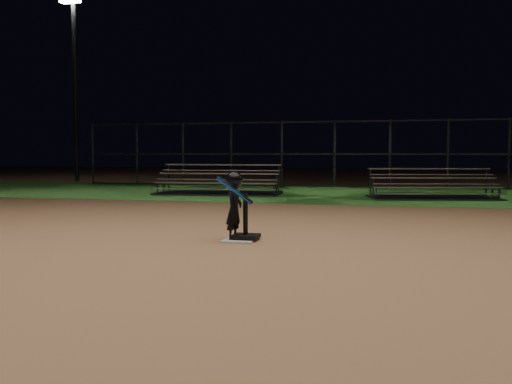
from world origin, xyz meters
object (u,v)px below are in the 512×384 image
home_plate (239,240)px  bleacher_right (433,193)px  batting_tee (246,231)px  bleacher_left (219,188)px  child_batter (234,204)px  light_pole_left (74,72)px

home_plate → bleacher_right: bleacher_right is taller
batting_tee → bleacher_left: (-3.21, 8.64, 0.05)m
home_plate → child_batter: child_batter is taller
batting_tee → bleacher_left: size_ratio=0.17×
home_plate → bleacher_left: 9.30m
child_batter → bleacher_left: bearing=26.3°
home_plate → batting_tee: 0.18m
child_batter → bleacher_right: (3.32, 8.56, -0.37)m
home_plate → child_batter: (-0.08, 0.03, 0.53)m
batting_tee → light_pole_left: 19.71m
batting_tee → home_plate: bearing=-119.9°
home_plate → bleacher_left: bleacher_left is taller
light_pole_left → child_batter: bearing=-51.4°
bleacher_left → light_pole_left: light_pole_left is taller
child_batter → light_pole_left: bearing=45.6°
batting_tee → bleacher_right: 9.05m
bleacher_right → light_pole_left: size_ratio=0.45×
batting_tee → bleacher_right: bearing=69.5°
home_plate → light_pole_left: (-12.00, 14.94, 4.93)m
home_plate → child_batter: bearing=161.3°
bleacher_right → light_pole_left: light_pole_left is taller
home_plate → bleacher_left: size_ratio=0.12×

